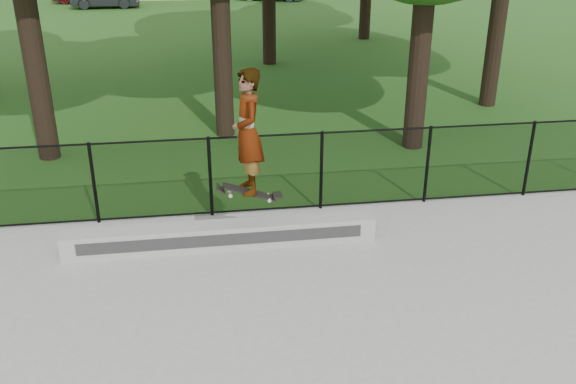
{
  "coord_description": "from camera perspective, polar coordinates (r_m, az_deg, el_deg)",
  "views": [
    {
      "loc": [
        -2.15,
        -4.62,
        5.22
      ],
      "look_at": [
        -0.86,
        4.2,
        1.2
      ],
      "focal_mm": 40.0,
      "sensor_mm": 36.0,
      "label": 1
    }
  ],
  "objects": [
    {
      "name": "skater_airborne",
      "position": [
        9.61,
        -3.6,
        5.19
      ],
      "size": [
        0.8,
        0.76,
        2.13
      ],
      "color": "black",
      "rests_on": "ground"
    },
    {
      "name": "grind_ledge",
      "position": [
        10.56,
        -5.93,
        -3.86
      ],
      "size": [
        5.08,
        0.4,
        0.41
      ],
      "primitive_type": "cube",
      "color": "#B3B3AE",
      "rests_on": "concrete_slab"
    },
    {
      "name": "chainlink_fence",
      "position": [
        11.61,
        2.98,
        1.92
      ],
      "size": [
        16.06,
        0.06,
        1.5
      ],
      "color": "black",
      "rests_on": "concrete_slab"
    }
  ]
}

